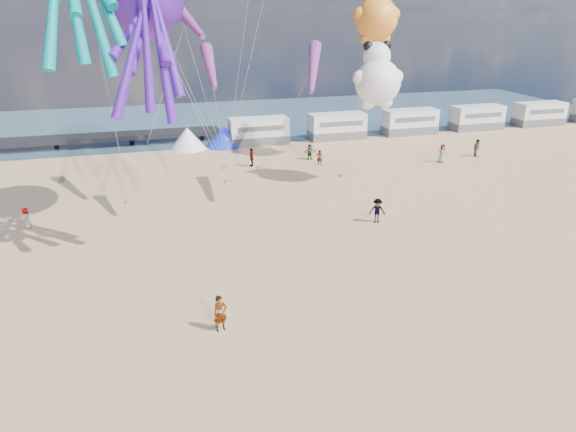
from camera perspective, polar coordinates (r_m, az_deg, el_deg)
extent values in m
plane|color=tan|center=(22.58, 4.66, -17.46)|extent=(120.00, 120.00, 0.00)
plane|color=#355466|center=(72.95, -10.58, 10.32)|extent=(120.00, 120.00, 0.00)
cube|color=silver|center=(59.00, -3.28, 9.41)|extent=(6.60, 2.50, 3.00)
cube|color=silver|center=(61.70, 5.48, 9.90)|extent=(6.60, 2.50, 3.00)
cube|color=silver|center=(65.68, 13.37, 10.15)|extent=(6.60, 2.50, 3.00)
cube|color=silver|center=(70.71, 20.26, 10.22)|extent=(6.60, 2.50, 3.00)
cube|color=silver|center=(76.60, 26.16, 10.16)|extent=(6.60, 2.50, 3.00)
cone|color=white|center=(57.92, -11.10, 8.49)|extent=(4.00, 4.00, 2.40)
cone|color=#1933CC|center=(58.36, -7.16, 8.83)|extent=(4.00, 4.00, 2.40)
imported|color=tan|center=(24.97, -7.54, -10.68)|extent=(0.76, 0.59, 1.85)
imported|color=#7F6659|center=(40.25, -27.05, -0.20)|extent=(0.52, 0.64, 1.54)
imported|color=#7F6659|center=(57.39, 20.27, 7.12)|extent=(0.72, 0.97, 1.81)
imported|color=#7F6659|center=(37.29, 9.89, 0.58)|extent=(1.09, 0.99, 1.83)
imported|color=#7F6659|center=(50.53, -4.07, 6.53)|extent=(0.70, 1.17, 1.79)
imported|color=#7F6659|center=(52.78, 2.44, 7.12)|extent=(0.99, 0.58, 1.58)
imported|color=#7F6659|center=(50.89, 3.53, 6.50)|extent=(1.45, 1.13, 1.53)
imported|color=#7F6659|center=(53.90, 16.75, 6.66)|extent=(0.75, 0.58, 1.84)
cube|color=gray|center=(42.75, -17.22, 1.55)|extent=(0.50, 0.35, 0.22)
cube|color=gray|center=(45.94, -6.64, 3.82)|extent=(0.50, 0.35, 0.22)
cube|color=gray|center=(47.61, 6.11, 4.50)|extent=(0.50, 0.35, 0.22)
cube|color=gray|center=(50.17, -3.06, 5.51)|extent=(0.50, 0.35, 0.22)
cube|color=gray|center=(50.02, -6.91, 5.32)|extent=(0.50, 0.35, 0.22)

